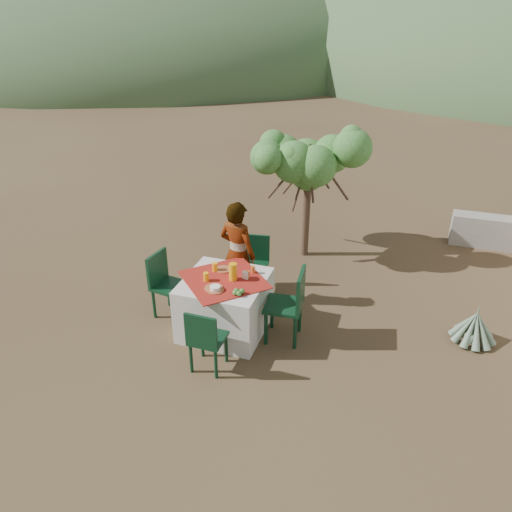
{
  "coord_description": "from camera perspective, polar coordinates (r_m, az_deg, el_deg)",
  "views": [
    {
      "loc": [
        1.56,
        -5.39,
        3.93
      ],
      "look_at": [
        -0.24,
        0.03,
        0.94
      ],
      "focal_mm": 35.0,
      "sensor_mm": 36.0,
      "label": 1
    }
  ],
  "objects": [
    {
      "name": "chair_far",
      "position": [
        7.34,
        -0.08,
        -0.54
      ],
      "size": [
        0.44,
        0.44,
        0.84
      ],
      "rotation": [
        0.0,
        0.0,
        0.14
      ],
      "color": "black",
      "rests_on": "ground"
    },
    {
      "name": "plate_far",
      "position": [
        6.5,
        -3.76,
        -1.52
      ],
      "size": [
        0.21,
        0.21,
        0.01
      ],
      "primitive_type": "cylinder",
      "color": "brown",
      "rests_on": "table"
    },
    {
      "name": "ground",
      "position": [
        6.85,
        1.84,
        -7.4
      ],
      "size": [
        160.0,
        160.0,
        0.0
      ],
      "primitive_type": "plane",
      "color": "#3E2A1C",
      "rests_on": "ground"
    },
    {
      "name": "person",
      "position": [
        6.89,
        -2.12,
        0.24
      ],
      "size": [
        0.63,
        0.5,
        1.53
      ],
      "primitive_type": "imported",
      "rotation": [
        0.0,
        0.0,
        2.88
      ],
      "color": "#8C6651",
      "rests_on": "ground"
    },
    {
      "name": "glass_near",
      "position": [
        6.25,
        -5.72,
        -2.37
      ],
      "size": [
        0.07,
        0.07,
        0.11
      ],
      "primitive_type": "cylinder",
      "color": "#FFA910",
      "rests_on": "table"
    },
    {
      "name": "agave",
      "position": [
        6.95,
        23.68,
        -7.46
      ],
      "size": [
        0.58,
        0.57,
        0.61
      ],
      "rotation": [
        0.0,
        0.0,
        -0.15
      ],
      "color": "slate",
      "rests_on": "ground"
    },
    {
      "name": "bowl_plate",
      "position": [
        6.07,
        -4.67,
        -3.89
      ],
      "size": [
        0.21,
        0.21,
        0.01
      ],
      "primitive_type": "cylinder",
      "color": "brown",
      "rests_on": "table"
    },
    {
      "name": "juice_pitcher",
      "position": [
        6.22,
        -2.64,
        -1.81
      ],
      "size": [
        0.1,
        0.1,
        0.23
      ],
      "primitive_type": "cylinder",
      "color": "#FFA910",
      "rests_on": "table"
    },
    {
      "name": "chair_right",
      "position": [
        6.23,
        3.96,
        -5.3
      ],
      "size": [
        0.49,
        0.49,
        0.99
      ],
      "rotation": [
        0.0,
        0.0,
        4.8
      ],
      "color": "black",
      "rests_on": "ground"
    },
    {
      "name": "hill_far_center",
      "position": [
        57.79,
        13.98,
        23.01
      ],
      "size": [
        60.0,
        60.0,
        24.0
      ],
      "primitive_type": "ellipsoid",
      "color": "slate",
      "rests_on": "ground"
    },
    {
      "name": "glass_far",
      "position": [
        6.46,
        -4.72,
        -1.25
      ],
      "size": [
        0.07,
        0.07,
        0.11
      ],
      "primitive_type": "cylinder",
      "color": "#FFA910",
      "rests_on": "table"
    },
    {
      "name": "fruit_cluster",
      "position": [
        5.96,
        -2.05,
        -4.13
      ],
      "size": [
        0.13,
        0.12,
        0.07
      ],
      "color": "#427E2E",
      "rests_on": "table"
    },
    {
      "name": "shrub_tree",
      "position": [
        8.04,
        6.54,
        10.1
      ],
      "size": [
        1.65,
        1.62,
        1.94
      ],
      "color": "#4F3A27",
      "rests_on": "ground"
    },
    {
      "name": "table",
      "position": [
        6.49,
        -3.56,
        -5.57
      ],
      "size": [
        1.3,
        1.3,
        0.76
      ],
      "color": "silver",
      "rests_on": "ground"
    },
    {
      "name": "white_bowl",
      "position": [
        6.05,
        -4.68,
        -3.65
      ],
      "size": [
        0.13,
        0.13,
        0.05
      ],
      "primitive_type": "cylinder",
      "color": "white",
      "rests_on": "bowl_plate"
    },
    {
      "name": "chair_left",
      "position": [
        6.85,
        -10.34,
        -2.88
      ],
      "size": [
        0.47,
        0.47,
        0.91
      ],
      "rotation": [
        0.0,
        0.0,
        1.44
      ],
      "color": "black",
      "rests_on": "ground"
    },
    {
      "name": "napkin_holder",
      "position": [
        6.27,
        -1.23,
        -2.22
      ],
      "size": [
        0.08,
        0.06,
        0.09
      ],
      "primitive_type": "cube",
      "rotation": [
        0.0,
        0.0,
        -0.2
      ],
      "color": "white",
      "rests_on": "table"
    },
    {
      "name": "jar_left",
      "position": [
        6.29,
        -0.99,
        -2.14
      ],
      "size": [
        0.06,
        0.06,
        0.09
      ],
      "primitive_type": "cylinder",
      "color": "#C96023",
      "rests_on": "table"
    },
    {
      "name": "jar_right",
      "position": [
        6.41,
        -0.34,
        -1.54
      ],
      "size": [
        0.06,
        0.06,
        0.09
      ],
      "primitive_type": "cylinder",
      "color": "#C96023",
      "rests_on": "table"
    },
    {
      "name": "hill_near_left",
      "position": [
        40.63,
        -11.27,
        21.61
      ],
      "size": [
        40.0,
        40.0,
        16.0
      ],
      "primitive_type": "ellipsoid",
      "color": "#395932",
      "rests_on": "ground"
    },
    {
      "name": "plate_near",
      "position": [
        6.11,
        -4.86,
        -3.66
      ],
      "size": [
        0.23,
        0.23,
        0.01
      ],
      "primitive_type": "cylinder",
      "color": "brown",
      "rests_on": "table"
    },
    {
      "name": "chair_near",
      "position": [
        5.79,
        -5.81,
        -9.34
      ],
      "size": [
        0.39,
        0.39,
        0.84
      ],
      "rotation": [
        0.0,
        0.0,
        3.13
      ],
      "color": "black",
      "rests_on": "ground"
    }
  ]
}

